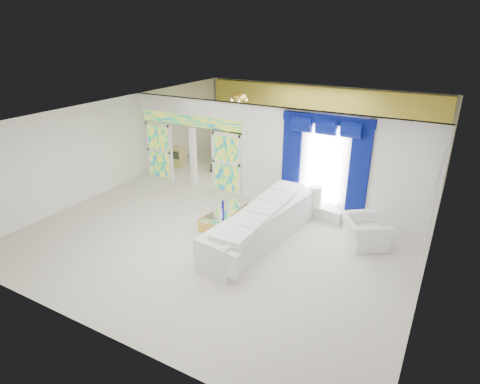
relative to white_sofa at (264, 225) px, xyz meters
The scene contains 22 objects.
floor 1.86m from the white_sofa, 128.56° to the left, with size 12.00×12.00×0.00m, color #B7AF9E.
dividing_wall 2.84m from the white_sofa, 67.16° to the left, with size 5.70×0.18×3.00m, color white.
dividing_header 5.20m from the white_sofa, 148.72° to the left, with size 4.30×0.18×0.55m, color white.
stained_panel_left 5.95m from the white_sofa, 155.89° to the left, with size 0.95×0.04×2.00m, color #994C3F.
stained_panel_right 3.57m from the white_sofa, 136.58° to the left, with size 0.95×0.04×2.00m, color #994C3F.
stained_transom 5.01m from the white_sofa, 148.72° to the left, with size 4.00×0.05×0.35m, color #994C3F.
window_pane 2.65m from the white_sofa, 71.66° to the left, with size 1.00×0.02×2.30m, color white.
blue_drape_left 2.50m from the white_sofa, 95.77° to the left, with size 0.55×0.10×2.80m, color #030643.
blue_drape_right 3.06m from the white_sofa, 52.31° to the left, with size 0.55×0.10×2.80m, color #030643.
blue_pelmet 3.41m from the white_sofa, 71.44° to the left, with size 2.60×0.12×0.25m, color #030643.
wall_mirror 4.00m from the white_sofa, ahead, with size 0.04×2.70×1.90m, color white.
gold_curtains 7.49m from the white_sofa, 98.79° to the left, with size 9.70×0.12×2.90m, color #AD9129.
white_sofa is the anchor object (origin of this frame).
coffee_table 1.40m from the white_sofa, 167.47° to the left, with size 0.56×1.67×0.37m, color gold.
console_table 2.20m from the white_sofa, 62.87° to the left, with size 1.08×0.34×0.36m, color silver.
table_lamp 2.08m from the white_sofa, 70.30° to the left, with size 0.36×0.36×0.58m, color silver.
armchair 2.55m from the white_sofa, 23.51° to the left, with size 1.12×0.98×0.73m, color silver.
grand_piano 6.62m from the white_sofa, 123.02° to the left, with size 1.52×1.99×1.00m, color black.
piano_bench 5.36m from the white_sofa, 132.40° to the left, with size 0.96×0.37×0.32m, color black.
tv_console 6.67m from the white_sofa, 146.64° to the left, with size 0.52×0.47×0.76m, color tan.
chandelier 6.32m from the white_sofa, 125.45° to the left, with size 0.60×0.60×0.60m, color gold.
decanters 1.42m from the white_sofa, 168.19° to the left, with size 0.12×0.55×0.29m.
Camera 1 is at (5.09, -9.81, 5.22)m, focal length 30.02 mm.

